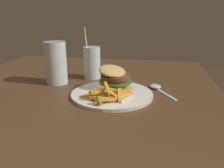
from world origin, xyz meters
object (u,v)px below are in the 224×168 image
Objects in this scene: beer_glass at (56,64)px; meal_plate_near at (113,86)px; juice_glass at (92,64)px; spoon at (156,87)px.

meal_plate_near is at bearing -106.83° from beer_glass.
meal_plate_near is at bearing -143.96° from juice_glass.
juice_glass is 1.43× the size of spoon.
beer_glass is 1.11× the size of spoon.
beer_glass is 0.15m from juice_glass.
meal_plate_near is at bearing 87.04° from spoon.
spoon is (0.01, -0.38, -0.07)m from beer_glass.
beer_glass is at bearing 129.75° from juice_glass.
beer_glass reaches higher than meal_plate_near.
meal_plate_near is 0.25m from beer_glass.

